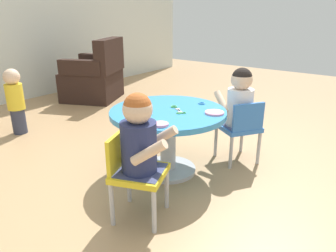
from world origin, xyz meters
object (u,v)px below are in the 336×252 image
at_px(armchair_dark, 95,78).
at_px(craft_scissors, 180,112).
at_px(craft_table, 168,126).
at_px(child_chair_left, 134,171).
at_px(seated_child_left, 139,137).
at_px(child_chair_right, 240,127).
at_px(toddler_standing, 15,99).
at_px(rolling_pin, 145,107).
at_px(seated_child_right, 240,99).

distance_m(armchair_dark, craft_scissors, 2.52).
xyz_separation_m(craft_table, craft_scissors, (0.01, -0.10, 0.13)).
xyz_separation_m(child_chair_left, seated_child_left, (0.01, -0.04, 0.23)).
bearing_deg(seated_child_left, child_chair_left, 111.64).
xyz_separation_m(child_chair_right, toddler_standing, (-0.77, 2.10, 0.05)).
bearing_deg(child_chair_right, seated_child_left, 172.91).
bearing_deg(rolling_pin, child_chair_right, -40.23).
relative_size(child_chair_left, toddler_standing, 0.80).
distance_m(seated_child_right, toddler_standing, 2.22).
distance_m(armchair_dark, toddler_standing, 1.45).
distance_m(child_chair_left, rolling_pin, 0.63).
relative_size(seated_child_right, toddler_standing, 0.76).
bearing_deg(craft_scissors, craft_table, 96.39).
distance_m(craft_table, seated_child_right, 0.63).
relative_size(seated_child_right, craft_scissors, 3.73).
bearing_deg(toddler_standing, craft_table, -81.07).
xyz_separation_m(child_chair_left, armchair_dark, (1.70, 2.35, 0.00)).
height_order(craft_table, rolling_pin, rolling_pin).
relative_size(child_chair_left, craft_scissors, 3.92).
bearing_deg(rolling_pin, armchair_dark, 59.03).
bearing_deg(craft_table, armchair_dark, 62.69).
bearing_deg(armchair_dark, child_chair_left, -125.88).
relative_size(craft_table, armchair_dark, 0.92).
xyz_separation_m(armchair_dark, toddler_standing, (-1.38, -0.42, 0.05)).
xyz_separation_m(child_chair_left, rolling_pin, (0.49, 0.33, 0.23)).
distance_m(craft_table, child_chair_right, 0.62).
relative_size(craft_table, craft_scissors, 6.40).
distance_m(child_chair_right, seated_child_right, 0.23).
bearing_deg(craft_table, toddler_standing, 98.93).
distance_m(seated_child_left, seated_child_right, 1.10).
bearing_deg(seated_child_right, toddler_standing, 110.98).
relative_size(seated_child_left, armchair_dark, 0.54).
relative_size(rolling_pin, craft_scissors, 1.60).
bearing_deg(toddler_standing, rolling_pin, -83.73).
bearing_deg(armchair_dark, craft_scissors, -115.99).
xyz_separation_m(toddler_standing, craft_scissors, (0.28, -1.84, 0.15)).
height_order(child_chair_left, seated_child_right, seated_child_right).
relative_size(child_chair_right, rolling_pin, 2.46).
xyz_separation_m(child_chair_right, rolling_pin, (-0.60, 0.50, 0.23)).
bearing_deg(toddler_standing, armchair_dark, 16.72).
height_order(seated_child_left, armchair_dark, armchair_dark).
bearing_deg(craft_scissors, child_chair_left, -171.25).
relative_size(seated_child_left, rolling_pin, 2.34).
xyz_separation_m(seated_child_left, armchair_dark, (1.68, 2.38, -0.22)).
bearing_deg(child_chair_right, toddler_standing, 110.15).
relative_size(craft_table, child_chair_left, 1.63).
bearing_deg(child_chair_left, craft_scissors, 8.75).
bearing_deg(craft_table, seated_child_left, -157.88).
height_order(craft_table, toddler_standing, toddler_standing).
distance_m(seated_child_left, craft_scissors, 0.60).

